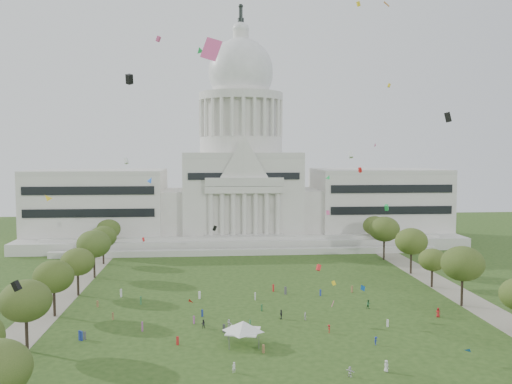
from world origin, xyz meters
name	(u,v)px	position (x,y,z in m)	size (l,w,h in m)	color
ground	(276,338)	(0.00, 0.00, 0.00)	(400.00, 400.00, 0.00)	#284517
capitol	(241,183)	(0.00, 113.59, 22.30)	(160.00, 64.50, 91.30)	beige
path_left	(57,300)	(-48.00, 30.00, 0.02)	(8.00, 160.00, 0.04)	gray
path_right	(453,291)	(48.00, 30.00, 0.02)	(8.00, 160.00, 0.04)	gray
row_tree_l_1	(26,301)	(-44.07, -2.96, 8.95)	(8.86, 8.86, 12.59)	black
row_tree_l_2	(54,277)	(-45.04, 17.30, 8.51)	(8.42, 8.42, 11.97)	black
row_tree_r_2	(463,264)	(44.17, 17.44, 9.66)	(9.55, 9.55, 13.58)	black
row_tree_l_3	(78,262)	(-44.09, 33.92, 8.21)	(8.12, 8.12, 11.55)	black
row_tree_r_3	(432,260)	(44.40, 34.48, 7.08)	(7.01, 7.01, 9.98)	black
row_tree_l_4	(94,244)	(-44.08, 52.42, 9.39)	(9.29, 9.29, 13.21)	black
row_tree_r_4	(411,241)	(44.76, 50.04, 9.29)	(9.19, 9.19, 13.06)	black
row_tree_l_5	(103,237)	(-45.22, 71.01, 8.42)	(8.33, 8.33, 11.85)	black
row_tree_r_5	(384,229)	(43.49, 70.19, 9.93)	(9.82, 9.82, 13.96)	black
row_tree_l_6	(109,229)	(-46.87, 89.14, 8.27)	(8.19, 8.19, 11.64)	black
row_tree_r_6	(375,226)	(45.96, 88.13, 8.51)	(8.42, 8.42, 11.97)	black
event_tent	(243,326)	(-6.39, -2.75, 3.41)	(9.57, 9.57, 4.40)	#4C4C4C
person_0	(438,312)	(35.39, 9.83, 1.00)	(0.98, 0.64, 2.00)	#B21E1E
person_2	(369,304)	(22.63, 17.09, 1.01)	(0.98, 0.60, 2.01)	#33723F
person_3	(329,329)	(10.40, 2.12, 0.79)	(1.03, 0.53, 1.59)	#B21E1E
person_4	(281,314)	(2.37, 11.37, 0.99)	(1.16, 0.63, 1.98)	#26262B
person_5	(229,324)	(-8.63, 6.59, 0.88)	(1.62, 0.64, 1.75)	silver
person_6	(386,366)	(15.34, -16.95, 0.96)	(0.94, 0.61, 1.92)	silver
person_7	(234,367)	(-8.61, -15.20, 0.87)	(0.63, 0.46, 1.74)	silver
person_8	(203,324)	(-13.69, 6.94, 0.87)	(0.84, 0.52, 1.73)	#26262B
person_9	(376,341)	(17.38, -5.11, 0.77)	(1.00, 0.51, 1.54)	navy
person_10	(305,316)	(7.23, 10.20, 0.84)	(0.98, 0.54, 1.68)	silver
person_11	(350,372)	(9.17, -18.25, 0.82)	(1.52, 0.60, 1.64)	silver
distant_crowd	(203,310)	(-13.79, 16.39, 0.85)	(60.67, 41.43, 1.94)	#4C4C51
kite_swarm	(273,174)	(-0.10, 6.02, 30.45)	(89.04, 104.05, 62.80)	yellow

